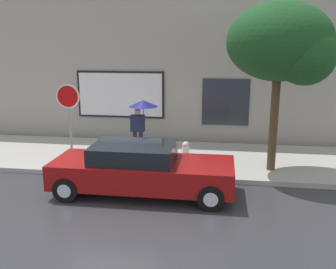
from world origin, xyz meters
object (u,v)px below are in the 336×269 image
at_px(street_tree, 285,45).
at_px(stop_sign, 69,108).
at_px(fire_hydrant, 186,154).
at_px(parked_car, 141,169).
at_px(pedestrian_with_umbrella, 141,112).

xyz_separation_m(street_tree, stop_sign, (-6.39, -0.22, -1.91)).
bearing_deg(fire_hydrant, parked_car, -116.24).
bearing_deg(stop_sign, parked_car, -33.31).
relative_size(street_tree, stop_sign, 1.93).
relative_size(pedestrian_with_umbrella, stop_sign, 0.74).
height_order(street_tree, stop_sign, street_tree).
distance_m(street_tree, stop_sign, 6.67).
height_order(pedestrian_with_umbrella, street_tree, street_tree).
xyz_separation_m(fire_hydrant, street_tree, (2.75, -0.03, 3.32)).
bearing_deg(street_tree, parked_car, -152.21).
height_order(parked_car, fire_hydrant, parked_car).
height_order(parked_car, pedestrian_with_umbrella, pedestrian_with_umbrella).
xyz_separation_m(pedestrian_with_umbrella, stop_sign, (-2.01, -1.33, 0.29)).
distance_m(parked_car, street_tree, 5.29).
distance_m(fire_hydrant, stop_sign, 3.91).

